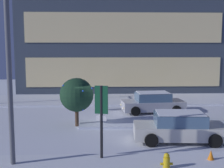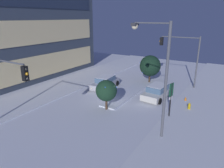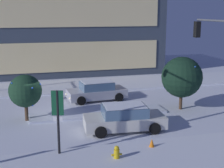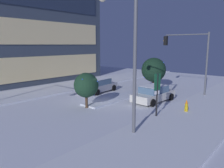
# 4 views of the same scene
# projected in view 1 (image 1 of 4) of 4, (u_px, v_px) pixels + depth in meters

# --- Properties ---
(ground) EXTENTS (52.00, 52.00, 0.00)m
(ground) POSITION_uv_depth(u_px,v_px,m) (97.00, 124.00, 18.55)
(ground) COLOR silver
(curb_strip_far) EXTENTS (52.00, 5.20, 0.14)m
(curb_strip_far) POSITION_uv_depth(u_px,v_px,m) (98.00, 100.00, 26.61)
(curb_strip_far) COLOR silver
(curb_strip_far) RESTS_ON ground
(median_strip) EXTENTS (9.00, 1.80, 0.14)m
(median_strip) POSITION_uv_depth(u_px,v_px,m) (153.00, 124.00, 18.45)
(median_strip) COLOR silver
(median_strip) RESTS_ON ground
(car_near) EXTENTS (4.80, 2.35, 1.49)m
(car_near) POSITION_uv_depth(u_px,v_px,m) (180.00, 127.00, 15.18)
(car_near) COLOR silver
(car_near) RESTS_ON ground
(car_far) EXTENTS (4.67, 2.38, 1.49)m
(car_far) POSITION_uv_depth(u_px,v_px,m) (153.00, 103.00, 21.84)
(car_far) COLOR #B7B7C1
(car_far) RESTS_ON ground
(street_lamp_arched) EXTENTS (0.56, 2.83, 8.28)m
(street_lamp_arched) POSITION_uv_depth(u_px,v_px,m) (14.00, 33.00, 12.02)
(street_lamp_arched) COLOR #565960
(street_lamp_arched) RESTS_ON ground
(fire_hydrant) EXTENTS (0.48, 0.26, 0.74)m
(fire_hydrant) POSITION_uv_depth(u_px,v_px,m) (167.00, 163.00, 11.50)
(fire_hydrant) COLOR gold
(fire_hydrant) RESTS_ON ground
(parking_info_sign) EXTENTS (0.55, 0.20, 3.19)m
(parking_info_sign) POSITION_uv_depth(u_px,v_px,m) (101.00, 113.00, 12.36)
(parking_info_sign) COLOR black
(parking_info_sign) RESTS_ON ground
(decorated_tree_left_of_median) EXTENTS (2.03, 2.04, 2.93)m
(decorated_tree_left_of_median) POSITION_uv_depth(u_px,v_px,m) (77.00, 95.00, 17.94)
(decorated_tree_left_of_median) COLOR #473323
(decorated_tree_left_of_median) RESTS_ON ground
(construction_cone) EXTENTS (0.36, 0.36, 0.55)m
(construction_cone) POSITION_uv_depth(u_px,v_px,m) (211.00, 156.00, 12.38)
(construction_cone) COLOR orange
(construction_cone) RESTS_ON ground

